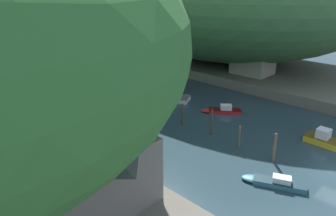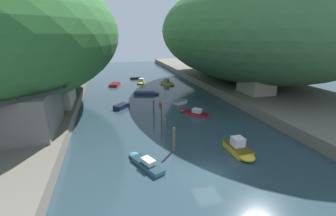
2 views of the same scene
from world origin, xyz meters
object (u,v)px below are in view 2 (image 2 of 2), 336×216
object	(u,v)px
waterfront_building	(12,103)
right_bank_cottage	(257,81)
boat_mid_channel	(181,102)
boat_far_right_bank	(115,84)
person_on_quay	(41,133)
boathouse_shed	(53,89)
boat_near_quay	(145,162)
boat_cabin_cruiser	(148,93)
boat_small_dinghy	(240,149)
channel_buoy_near	(160,104)
boat_open_rowboat	(194,112)
boat_white_cruiser	(141,82)
boat_moored_right	(123,106)
boat_yellow_tender	(137,78)
boat_red_skiff	(168,83)

from	to	relation	value
waterfront_building	right_bank_cottage	distance (m)	40.39
boat_mid_channel	boat_far_right_bank	bearing A→B (deg)	-175.99
boat_mid_channel	person_on_quay	size ratio (longest dim) A/B	2.08
boathouse_shed	boat_near_quay	xyz separation A→B (m)	(11.84, -19.39, -3.98)
boat_cabin_cruiser	boat_small_dinghy	bearing A→B (deg)	26.72
boat_near_quay	channel_buoy_near	distance (m)	20.25
waterfront_building	boat_near_quay	xyz separation A→B (m)	(13.89, -8.49, -4.97)
boat_open_rowboat	boat_mid_channel	distance (m)	6.62
waterfront_building	boat_near_quay	size ratio (longest dim) A/B	1.84
waterfront_building	boat_small_dinghy	size ratio (longest dim) A/B	2.16
boat_open_rowboat	boat_cabin_cruiser	size ratio (longest dim) A/B	0.83
boat_mid_channel	boat_white_cruiser	xyz separation A→B (m)	(-4.77, 20.75, 0.07)
boat_moored_right	channel_buoy_near	distance (m)	6.98
boat_moored_right	boat_mid_channel	xyz separation A→B (m)	(11.29, -0.26, -0.04)
right_bank_cottage	boat_cabin_cruiser	xyz separation A→B (m)	(-20.09, 10.37, -3.75)
boat_small_dinghy	boat_white_cruiser	size ratio (longest dim) A/B	0.96
right_bank_cottage	boat_near_quay	distance (m)	31.12
boat_white_cruiser	boat_mid_channel	bearing A→B (deg)	119.60
boat_small_dinghy	boat_near_quay	distance (m)	10.74
boat_yellow_tender	person_on_quay	distance (m)	44.57
boat_open_rowboat	channel_buoy_near	world-z (taller)	boat_open_rowboat
boat_small_dinghy	boat_far_right_bank	size ratio (longest dim) A/B	0.88
boat_small_dinghy	channel_buoy_near	world-z (taller)	boat_small_dinghy
boat_cabin_cruiser	right_bank_cottage	bearing A→B (deg)	78.76
right_bank_cottage	boat_yellow_tender	distance (m)	35.51
boat_near_quay	person_on_quay	distance (m)	11.98
waterfront_building	boat_mid_channel	xyz separation A→B (m)	(24.47, 11.14, -4.94)
boat_open_rowboat	channel_buoy_near	size ratio (longest dim) A/B	5.26
waterfront_building	boat_yellow_tender	distance (m)	43.19
boat_open_rowboat	boat_far_right_bank	xyz separation A→B (m)	(-11.65, 26.63, -0.01)
boat_small_dinghy	boat_mid_channel	xyz separation A→B (m)	(-0.14, 20.23, -0.21)
boat_red_skiff	boat_mid_channel	distance (m)	17.41
waterfront_building	boat_white_cruiser	bearing A→B (deg)	58.29
boat_open_rowboat	boat_moored_right	size ratio (longest dim) A/B	1.33
boat_white_cruiser	boat_near_quay	bearing A→B (deg)	98.47
boat_small_dinghy	boat_near_quay	bearing A→B (deg)	-3.00
waterfront_building	boathouse_shed	bearing A→B (deg)	79.34
boat_cabin_cruiser	person_on_quay	world-z (taller)	person_on_quay
boathouse_shed	boat_cabin_cruiser	distance (m)	19.60
boathouse_shed	person_on_quay	world-z (taller)	boathouse_shed
boat_red_skiff	boat_small_dinghy	bearing A→B (deg)	56.17
right_bank_cottage	boat_mid_channel	world-z (taller)	right_bank_cottage
boathouse_shed	boat_cabin_cruiser	xyz separation A→B (m)	(17.21, 8.50, -3.99)
boat_mid_channel	channel_buoy_near	size ratio (longest dim) A/B	3.80
boat_yellow_tender	boat_far_right_bank	size ratio (longest dim) A/B	0.73
right_bank_cottage	boat_open_rowboat	distance (m)	16.04
right_bank_cottage	boat_cabin_cruiser	size ratio (longest dim) A/B	1.11
boat_far_right_bank	boat_mid_channel	world-z (taller)	boat_mid_channel
waterfront_building	channel_buoy_near	world-z (taller)	waterfront_building
boat_open_rowboat	boat_cabin_cruiser	distance (m)	15.74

